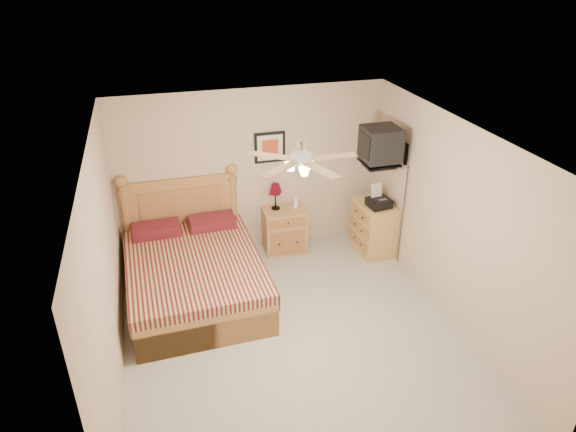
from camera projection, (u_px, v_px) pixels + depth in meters
name	position (u px, v px, depth m)	size (l,w,h in m)	color
floor	(294.00, 335.00, 6.25)	(4.50, 4.50, 0.00)	#A8A498
ceiling	(295.00, 140.00, 5.10)	(4.00, 4.50, 0.04)	white
wall_back	(252.00, 172.00, 7.60)	(4.00, 0.04, 2.50)	#CCB296
wall_front	(381.00, 400.00, 3.75)	(4.00, 0.04, 2.50)	#CCB296
wall_left	(106.00, 275.00, 5.20)	(0.04, 4.50, 2.50)	#CCB296
wall_right	(454.00, 224.00, 6.15)	(0.04, 4.50, 2.50)	#CCB296
bed	(192.00, 251.00, 6.63)	(1.68, 2.21, 1.43)	#A66F33
nightstand	(284.00, 230.00, 7.91)	(0.64, 0.48, 0.69)	#A8844B
table_lamp	(275.00, 196.00, 7.68)	(0.22, 0.22, 0.41)	#540412
lotion_bottle	(296.00, 201.00, 7.76)	(0.08, 0.08, 0.21)	white
framed_picture	(270.00, 147.00, 7.48)	(0.46, 0.04, 0.46)	black
dresser	(373.00, 227.00, 7.85)	(0.48, 0.69, 0.81)	tan
fax_machine	(379.00, 197.00, 7.48)	(0.31, 0.33, 0.33)	black
magazine_lower	(369.00, 196.00, 7.86)	(0.20, 0.27, 0.02)	beige
magazine_upper	(369.00, 194.00, 7.87)	(0.22, 0.30, 0.02)	gray
wall_tv	(391.00, 146.00, 6.98)	(0.56, 0.46, 0.58)	black
ceiling_fan	(301.00, 160.00, 4.99)	(1.14, 1.14, 0.28)	silver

